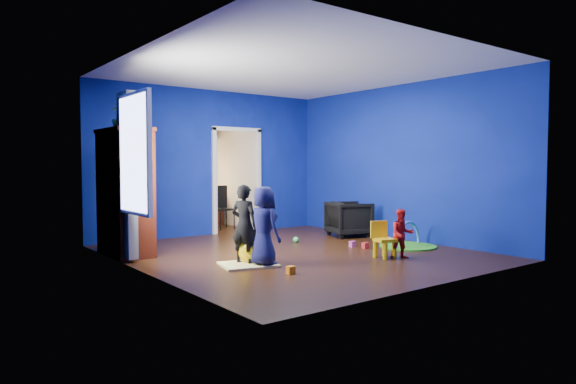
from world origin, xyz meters
TOP-DOWN VIEW (x-y plane):
  - floor at (0.00, 0.00)m, footprint 5.00×5.50m
  - ceiling at (0.00, 0.00)m, footprint 5.00×5.50m
  - wall_back at (0.00, 2.75)m, footprint 5.00×0.02m
  - wall_front at (0.00, -2.75)m, footprint 5.00×0.02m
  - wall_left at (-2.50, 0.00)m, footprint 0.02×5.50m
  - wall_right at (2.50, 0.00)m, footprint 0.02×5.50m
  - alcove at (0.60, 3.62)m, footprint 1.00×1.75m
  - armchair at (2.01, 0.85)m, footprint 0.94×0.93m
  - child_black at (-1.16, -0.34)m, footprint 0.42×0.49m
  - child_navy at (-1.00, -0.59)m, footprint 0.39×0.57m
  - toddler_red at (0.96, -1.37)m, footprint 0.45×0.42m
  - vase at (-2.22, 1.13)m, footprint 0.23×0.23m
  - potted_plant at (-2.22, 1.65)m, footprint 0.28×0.28m
  - tv_armoire at (-2.22, 1.43)m, footprint 0.58×1.14m
  - crt_tv at (-2.18, 1.43)m, footprint 0.46×0.70m
  - yellow_blanket at (-1.16, -0.44)m, footprint 0.87×0.77m
  - hopper_ball at (-1.05, -0.34)m, footprint 0.38×0.38m
  - kid_chair at (0.81, -1.17)m, footprint 0.35×0.35m
  - play_mat at (1.90, -0.71)m, footprint 0.96×0.96m
  - toy_arch at (1.90, -0.71)m, footprint 0.85×0.23m
  - window_left at (-2.48, 0.35)m, footprint 0.03×0.95m
  - curtain at (-2.37, 0.90)m, footprint 0.14×0.42m
  - doorway at (0.60, 2.75)m, footprint 1.16×0.10m
  - study_desk at (0.60, 4.26)m, footprint 0.88×0.44m
  - desk_monitor at (0.60, 4.38)m, footprint 0.40×0.05m
  - desk_lamp at (0.32, 4.32)m, footprint 0.14×0.14m
  - folding_chair at (0.60, 3.30)m, footprint 0.40×0.40m
  - book_shelf at (0.60, 4.37)m, footprint 0.88×0.24m
  - toy_0 at (1.20, -0.38)m, footprint 0.10×0.08m
  - toy_1 at (2.08, 1.06)m, footprint 0.11×0.11m
  - toy_2 at (-1.02, -1.23)m, footprint 0.10×0.08m
  - toy_3 at (0.68, 0.84)m, footprint 0.11×0.11m
  - toy_4 at (1.14, -0.14)m, footprint 0.10×0.08m

SIDE VIEW (x-z plane):
  - floor at x=0.00m, z-range -0.01..0.01m
  - play_mat at x=1.90m, z-range 0.00..0.03m
  - yellow_blanket at x=-1.16m, z-range 0.00..0.03m
  - toy_arch at x=1.90m, z-range -0.41..0.45m
  - toy_0 at x=1.20m, z-range 0.00..0.10m
  - toy_2 at x=-1.02m, z-range 0.00..0.10m
  - toy_4 at x=1.14m, z-range 0.00..0.10m
  - toy_1 at x=2.08m, z-range 0.00..0.11m
  - toy_3 at x=0.68m, z-range 0.00..0.11m
  - hopper_ball at x=-1.05m, z-range 0.00..0.38m
  - kid_chair at x=0.81m, z-range 0.00..0.50m
  - armchair at x=2.01m, z-range 0.00..0.69m
  - toddler_red at x=0.96m, z-range 0.00..0.74m
  - study_desk at x=0.60m, z-range 0.00..0.75m
  - folding_chair at x=0.60m, z-range 0.00..0.92m
  - child_navy at x=-1.00m, z-range 0.00..1.11m
  - child_black at x=-1.16m, z-range 0.00..1.13m
  - desk_lamp at x=0.32m, z-range 0.86..1.00m
  - desk_monitor at x=0.60m, z-range 0.79..1.11m
  - tv_armoire at x=-2.22m, z-range 0.00..1.96m
  - crt_tv at x=-2.18m, z-range 0.75..1.29m
  - doorway at x=0.60m, z-range 0.00..2.10m
  - alcove at x=0.60m, z-range 0.00..2.50m
  - curtain at x=-2.37m, z-range 0.05..2.45m
  - wall_back at x=0.00m, z-range 0.00..2.90m
  - wall_front at x=0.00m, z-range 0.00..2.90m
  - wall_left at x=-2.50m, z-range 0.00..2.90m
  - wall_right at x=2.50m, z-range 0.00..2.90m
  - window_left at x=-2.48m, z-range 0.77..2.33m
  - book_shelf at x=0.60m, z-range 2.00..2.04m
  - vase at x=-2.22m, z-range 1.96..2.15m
  - potted_plant at x=-2.22m, z-range 1.96..2.34m
  - ceiling at x=0.00m, z-range 2.90..2.90m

